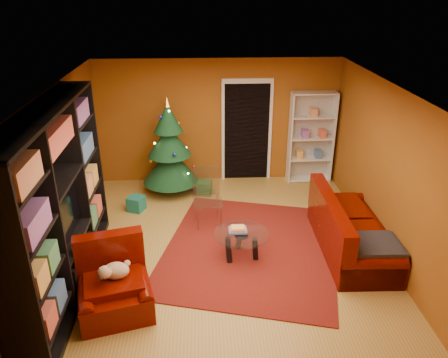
{
  "coord_description": "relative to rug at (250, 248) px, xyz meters",
  "views": [
    {
      "loc": [
        -0.33,
        -6.03,
        3.98
      ],
      "look_at": [
        0.0,
        0.4,
        1.05
      ],
      "focal_mm": 35.0,
      "sensor_mm": 36.0,
      "label": 1
    }
  ],
  "objects": [
    {
      "name": "acrylic_chair",
      "position": [
        -0.68,
        0.81,
        0.47
      ],
      "size": [
        0.55,
        0.59,
        0.96
      ],
      "primitive_type": null,
      "rotation": [
        0.0,
        0.0,
        0.12
      ],
      "color": "#66605B",
      "rests_on": "rug"
    },
    {
      "name": "wall_back",
      "position": [
        -0.41,
        2.84,
        1.29
      ],
      "size": [
        5.0,
        0.05,
        2.6
      ],
      "primitive_type": "cube",
      "color": "#8F4F16",
      "rests_on": "ground"
    },
    {
      "name": "ceiling",
      "position": [
        -0.41,
        0.06,
        2.62
      ],
      "size": [
        5.0,
        5.5,
        0.05
      ],
      "primitive_type": "cube",
      "color": "silver",
      "rests_on": "wall_back"
    },
    {
      "name": "doorway",
      "position": [
        0.19,
        2.79,
        1.04
      ],
      "size": [
        1.06,
        0.6,
        2.16
      ],
      "primitive_type": null,
      "color": "black",
      "rests_on": "floor"
    },
    {
      "name": "gift_box_red",
      "position": [
        -1.05,
        2.47,
        0.1
      ],
      "size": [
        0.24,
        0.24,
        0.21
      ],
      "primitive_type": "cube",
      "rotation": [
        0.0,
        0.0,
        -0.13
      ],
      "color": "maroon",
      "rests_on": "floor"
    },
    {
      "name": "coffee_table",
      "position": [
        -0.18,
        -0.22,
        0.22
      ],
      "size": [
        0.87,
        0.87,
        0.54
      ],
      "primitive_type": null,
      "rotation": [
        0.0,
        0.0,
        -0.01
      ],
      "color": "gray",
      "rests_on": "rug"
    },
    {
      "name": "armchair",
      "position": [
        -1.93,
        -1.34,
        0.38
      ],
      "size": [
        1.21,
        1.21,
        0.78
      ],
      "primitive_type": null,
      "rotation": [
        0.0,
        0.0,
        0.26
      ],
      "color": "#4A0700",
      "rests_on": "rug"
    },
    {
      "name": "christmas_tree",
      "position": [
        -1.4,
        2.19,
        0.96
      ],
      "size": [
        1.36,
        1.36,
        2.0
      ],
      "primitive_type": null,
      "rotation": [
        0.0,
        0.0,
        -0.24
      ],
      "color": "#0E341A",
      "rests_on": "floor"
    },
    {
      "name": "sofa",
      "position": [
        1.61,
        -0.1,
        0.45
      ],
      "size": [
        1.0,
        2.15,
        0.91
      ],
      "primitive_type": null,
      "rotation": [
        0.0,
        0.0,
        1.55
      ],
      "color": "#4A0700",
      "rests_on": "rug"
    },
    {
      "name": "wall_right",
      "position": [
        2.12,
        0.06,
        1.29
      ],
      "size": [
        0.05,
        5.5,
        2.6
      ],
      "primitive_type": "cube",
      "color": "#8F4F16",
      "rests_on": "ground"
    },
    {
      "name": "rug",
      "position": [
        0.0,
        0.0,
        0.0
      ],
      "size": [
        3.39,
        3.72,
        0.02
      ],
      "primitive_type": "cube",
      "rotation": [
        0.0,
        0.0,
        -0.25
      ],
      "color": "maroon",
      "rests_on": "floor"
    },
    {
      "name": "white_bookshelf",
      "position": [
        1.54,
        2.63,
        0.96
      ],
      "size": [
        0.93,
        0.34,
        1.99
      ],
      "primitive_type": null,
      "rotation": [
        0.0,
        0.0,
        0.01
      ],
      "color": "white",
      "rests_on": "floor"
    },
    {
      "name": "dog",
      "position": [
        -1.89,
        -1.28,
        0.57
      ],
      "size": [
        0.46,
        0.39,
        0.25
      ],
      "primitive_type": null,
      "rotation": [
        0.0,
        0.0,
        0.26
      ],
      "color": "#D1B08F",
      "rests_on": "armchair"
    },
    {
      "name": "media_unit",
      "position": [
        -2.68,
        -0.78,
        1.28
      ],
      "size": [
        0.55,
        3.36,
        2.57
      ],
      "primitive_type": null,
      "rotation": [
        0.0,
        0.0,
        0.01
      ],
      "color": "black",
      "rests_on": "floor"
    },
    {
      "name": "floor",
      "position": [
        -0.41,
        0.06,
        -0.03
      ],
      "size": [
        5.0,
        5.5,
        0.05
      ],
      "primitive_type": "cube",
      "color": "olive",
      "rests_on": "ground"
    },
    {
      "name": "wall_left",
      "position": [
        -2.93,
        0.06,
        1.29
      ],
      "size": [
        0.05,
        5.5,
        2.6
      ],
      "primitive_type": "cube",
      "color": "#8F4F16",
      "rests_on": "ground"
    },
    {
      "name": "gift_box_teal",
      "position": [
        -2.02,
        1.43,
        0.13
      ],
      "size": [
        0.36,
        0.36,
        0.28
      ],
      "primitive_type": "cube",
      "rotation": [
        0.0,
        0.0,
        -0.39
      ],
      "color": "#146962",
      "rests_on": "floor"
    },
    {
      "name": "gift_box_green",
      "position": [
        -0.73,
        2.04,
        0.13
      ],
      "size": [
        0.33,
        0.33,
        0.28
      ],
      "primitive_type": "cube",
      "rotation": [
        0.0,
        0.0,
        -0.19
      ],
      "color": "#1A5827",
      "rests_on": "floor"
    }
  ]
}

